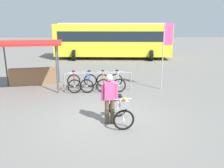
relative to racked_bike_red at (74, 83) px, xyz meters
The scene contains 11 objects.
ground_plane 3.76m from the racked_bike_red, 66.26° to the right, with size 80.00×80.00×0.00m, color slate.
bike_rack_rail 1.21m from the racked_bike_red, ahead, with size 3.21×0.17×0.88m.
racked_bike_red is the anchor object (origin of this frame).
racked_bike_blue 0.70m from the racked_bike_red, ahead, with size 0.77×1.16×0.97m.
racked_bike_orange 1.40m from the racked_bike_red, ahead, with size 0.70×1.13×0.97m.
racked_bike_white 2.10m from the racked_bike_red, ahead, with size 0.75×1.14×0.97m.
featured_bicycle 4.40m from the racked_bike_red, 62.98° to the right, with size 0.79×1.24×1.09m.
person_with_featured_bike 4.15m from the racked_bike_red, 66.72° to the right, with size 0.53×0.23×1.64m.
bus_distant 10.04m from the racked_bike_red, 76.98° to the left, with size 10.13×3.78×3.08m.
market_stall 2.47m from the racked_bike_red, 164.94° to the left, with size 3.43×2.76×2.30m.
banner_flag 4.76m from the racked_bike_red, ahead, with size 0.45×0.05×3.20m.
Camera 1 is at (-0.04, -7.26, 3.24)m, focal length 36.57 mm.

